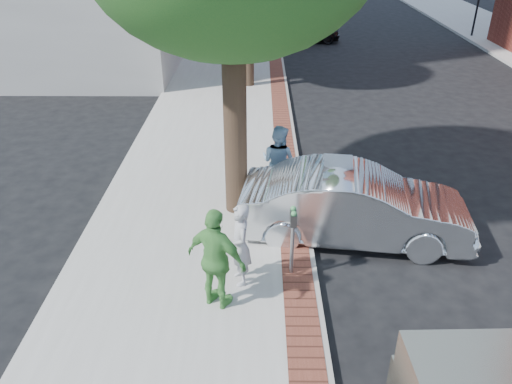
{
  "coord_description": "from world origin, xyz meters",
  "views": [
    {
      "loc": [
        -0.05,
        -8.47,
        6.33
      ],
      "look_at": [
        -0.13,
        0.8,
        1.2
      ],
      "focal_mm": 35.0,
      "sensor_mm": 36.0,
      "label": 1
    }
  ],
  "objects_px": {
    "person_officer": "(278,162)",
    "bg_car": "(303,29)",
    "person_gray": "(240,245)",
    "parking_meter": "(293,228)",
    "person_green": "(216,260)",
    "sedan_silver": "(355,206)"
  },
  "relations": [
    {
      "from": "parking_meter",
      "to": "bg_car",
      "type": "bearing_deg",
      "value": 85.25
    },
    {
      "from": "parking_meter",
      "to": "sedan_silver",
      "type": "xyz_separation_m",
      "value": [
        1.45,
        1.49,
        -0.39
      ]
    },
    {
      "from": "bg_car",
      "to": "person_officer",
      "type": "bearing_deg",
      "value": 172.0
    },
    {
      "from": "person_green",
      "to": "sedan_silver",
      "type": "distance_m",
      "value": 3.72
    },
    {
      "from": "person_officer",
      "to": "person_green",
      "type": "height_order",
      "value": "person_green"
    },
    {
      "from": "person_officer",
      "to": "bg_car",
      "type": "relative_size",
      "value": 0.44
    },
    {
      "from": "person_officer",
      "to": "person_gray",
      "type": "bearing_deg",
      "value": 108.91
    },
    {
      "from": "sedan_silver",
      "to": "bg_car",
      "type": "bearing_deg",
      "value": 6.44
    },
    {
      "from": "parking_meter",
      "to": "person_gray",
      "type": "xyz_separation_m",
      "value": [
        -0.99,
        -0.26,
        -0.22
      ]
    },
    {
      "from": "person_officer",
      "to": "sedan_silver",
      "type": "xyz_separation_m",
      "value": [
        1.62,
        -1.67,
        -0.26
      ]
    },
    {
      "from": "person_gray",
      "to": "person_green",
      "type": "relative_size",
      "value": 0.85
    },
    {
      "from": "parking_meter",
      "to": "sedan_silver",
      "type": "height_order",
      "value": "sedan_silver"
    },
    {
      "from": "person_gray",
      "to": "person_green",
      "type": "height_order",
      "value": "person_green"
    },
    {
      "from": "sedan_silver",
      "to": "person_green",
      "type": "bearing_deg",
      "value": 137.84
    },
    {
      "from": "person_officer",
      "to": "bg_car",
      "type": "distance_m",
      "value": 18.46
    },
    {
      "from": "person_green",
      "to": "sedan_silver",
      "type": "height_order",
      "value": "person_green"
    },
    {
      "from": "parking_meter",
      "to": "person_green",
      "type": "distance_m",
      "value": 1.65
    },
    {
      "from": "person_officer",
      "to": "sedan_silver",
      "type": "relative_size",
      "value": 0.37
    },
    {
      "from": "person_officer",
      "to": "sedan_silver",
      "type": "bearing_deg",
      "value": 166.48
    },
    {
      "from": "parking_meter",
      "to": "person_officer",
      "type": "bearing_deg",
      "value": 93.18
    },
    {
      "from": "person_gray",
      "to": "bg_car",
      "type": "relative_size",
      "value": 0.39
    },
    {
      "from": "parking_meter",
      "to": "bg_car",
      "type": "distance_m",
      "value": 21.58
    }
  ]
}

